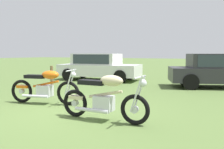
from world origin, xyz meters
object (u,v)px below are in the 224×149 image
Objects in this scene: motorcycle_orange at (45,87)px; motorcycle_cream at (104,98)px; car_white at (99,65)px; car_charcoal at (219,69)px; fence_post_wooden at (52,80)px.

motorcycle_orange and motorcycle_cream have the same top height.
motorcycle_cream is 7.76m from car_white.
motorcycle_cream is at bearing -126.74° from car_charcoal.
car_white is 1.01× the size of car_charcoal.
motorcycle_orange is 0.47× the size of car_charcoal.
fence_post_wooden is (-5.15, -4.48, -0.30)m from car_charcoal.
motorcycle_cream is at bearing -31.32° from fence_post_wooden.
fence_post_wooden is at bearing 146.01° from motorcycle_cream.
car_white reaches higher than motorcycle_orange.
fence_post_wooden is at bearing 111.86° from motorcycle_orange.
car_charcoal is at bearing 40.53° from motorcycle_orange.
motorcycle_orange is 1.76m from fence_post_wooden.
motorcycle_cream is at bearing -65.57° from car_white.
car_white is 5.94m from car_charcoal.
car_white is at bearing 100.02° from fence_post_wooden.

